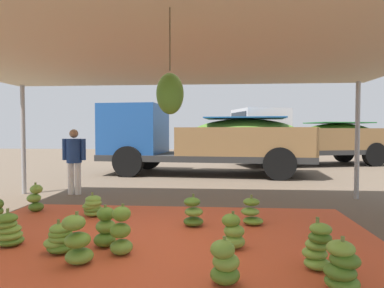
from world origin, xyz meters
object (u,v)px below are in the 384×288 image
Objects in this scene: banana_bunch_12 at (318,247)px; worker_0 at (74,156)px; banana_bunch_5 at (121,232)px; cargo_truck_main at (199,138)px; banana_bunch_0 at (60,239)px; banana_bunch_10 at (105,228)px; banana_bunch_7 at (93,207)px; banana_bunch_6 at (193,213)px; banana_bunch_9 at (9,231)px; cargo_truck_far at (307,137)px; banana_bunch_1 at (35,199)px; banana_bunch_8 at (233,232)px; banana_bunch_3 at (252,213)px; banana_bunch_4 at (342,267)px; banana_bunch_2 at (77,242)px; banana_bunch_13 at (225,264)px.

worker_0 reaches higher than banana_bunch_12.
cargo_truck_main is at bearing 86.27° from banana_bunch_5.
worker_0 is at bearing 111.03° from banana_bunch_0.
banana_bunch_7 is at bearing 115.96° from banana_bunch_10.
banana_bunch_5 reaches higher than banana_bunch_0.
banana_bunch_6 reaches higher than banana_bunch_9.
cargo_truck_far is (4.49, 3.32, -0.02)m from cargo_truck_main.
banana_bunch_1 reaches higher than banana_bunch_8.
banana_bunch_0 is 1.11× the size of banana_bunch_7.
banana_bunch_3 is 0.94× the size of banana_bunch_6.
banana_bunch_3 is at bearing 105.85° from banana_bunch_4.
banana_bunch_4 is 4.12m from banana_bunch_7.
banana_bunch_2 is at bearing -139.35° from banana_bunch_5.
cargo_truck_main is (-0.71, 8.50, 1.02)m from banana_bunch_13.
banana_bunch_4 is at bearing -31.53° from banana_bunch_1.
banana_bunch_0 is 0.87× the size of banana_bunch_10.
banana_bunch_4 is 0.33× the size of worker_0.
banana_bunch_5 is at bearing -139.70° from banana_bunch_3.
banana_bunch_10 is 1.79m from banana_bunch_13.
cargo_truck_main reaches higher than banana_bunch_2.
banana_bunch_2 reaches higher than banana_bunch_8.
banana_bunch_1 is 0.99× the size of banana_bunch_10.
banana_bunch_13 is at bearing -85.22° from cargo_truck_main.
banana_bunch_9 is at bearing -154.70° from banana_bunch_6.
banana_bunch_0 is 1.75m from banana_bunch_7.
banana_bunch_2 is at bearing -115.25° from cargo_truck_far.
banana_bunch_1 is at bearing -114.94° from cargo_truck_main.
banana_bunch_6 reaches higher than banana_bunch_3.
banana_bunch_10 is at bearing -177.48° from banana_bunch_8.
banana_bunch_10 is at bearing 29.11° from banana_bunch_0.
banana_bunch_0 is 2.99m from banana_bunch_12.
banana_bunch_9 is 0.32× the size of worker_0.
banana_bunch_12 is 6.00m from worker_0.
cargo_truck_far is (5.28, 10.84, 0.97)m from banana_bunch_10.
banana_bunch_13 is at bearing 178.35° from banana_bunch_4.
banana_bunch_1 is at bearing 167.10° from banana_bunch_7.
banana_bunch_7 is (-2.68, 0.31, -0.02)m from banana_bunch_3.
cargo_truck_main is (-0.26, 6.53, 1.02)m from banana_bunch_6.
banana_bunch_0 is 2.83m from banana_bunch_3.
cargo_truck_far reaches higher than banana_bunch_8.
cargo_truck_far reaches higher than banana_bunch_3.
banana_bunch_8 is at bearing -25.37° from banana_bunch_1.
cargo_truck_far is (2.78, 11.35, 0.97)m from banana_bunch_12.
banana_bunch_7 is 3.78m from banana_bunch_12.
banana_bunch_5 is at bearing -165.97° from banana_bunch_8.
cargo_truck_main reaches higher than banana_bunch_8.
cargo_truck_far reaches higher than banana_bunch_2.
banana_bunch_7 is 0.06× the size of cargo_truck_far.
banana_bunch_5 is 0.08× the size of cargo_truck_main.
banana_bunch_0 is at bearing -54.64° from banana_bunch_1.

